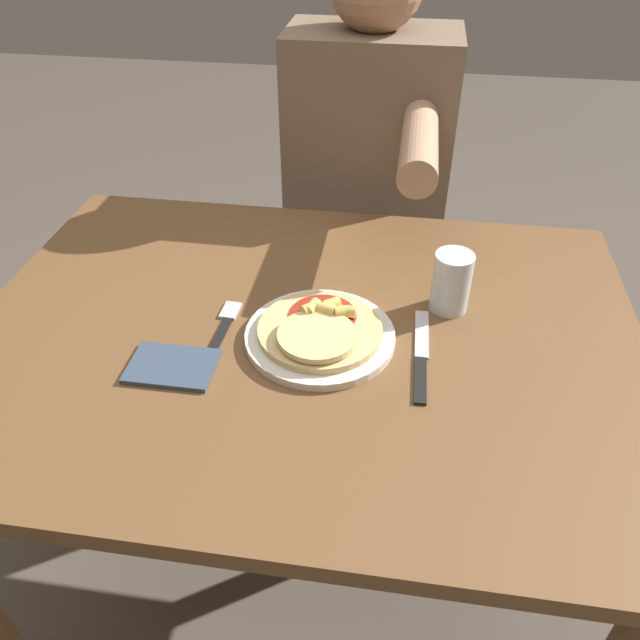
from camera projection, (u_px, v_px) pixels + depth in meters
ground_plane at (308, 570)px, 1.47m from camera, size 8.00×8.00×0.00m
dining_table at (303, 380)px, 1.09m from camera, size 1.10×0.82×0.73m
plate at (320, 336)px, 1.00m from camera, size 0.24×0.24×0.01m
pizza at (320, 328)px, 0.99m from camera, size 0.20×0.20×0.04m
fork at (222, 329)px, 1.02m from camera, size 0.03×0.18×0.00m
knife at (421, 356)px, 0.97m from camera, size 0.02×0.22×0.00m
drinking_glass at (451, 282)px, 1.04m from camera, size 0.07×0.07×0.11m
napkin at (172, 366)px, 0.95m from camera, size 0.13×0.09×0.01m
person_diner at (368, 177)px, 1.48m from camera, size 0.37×0.52×1.24m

